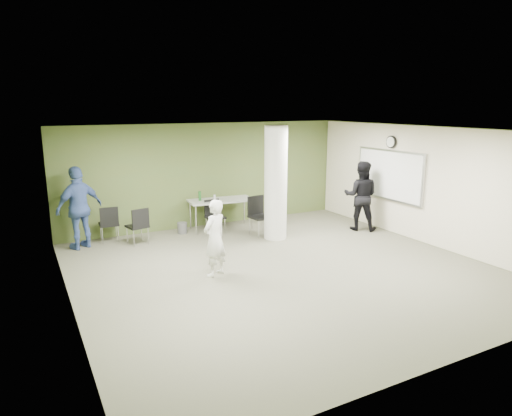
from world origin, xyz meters
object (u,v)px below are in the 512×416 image
chair_back_left (109,221)px  man_black (361,196)px  folding_table (220,201)px  woman_white (215,238)px  man_blue (79,208)px

chair_back_left → man_black: 6.45m
folding_table → chair_back_left: folding_table is taller
chair_back_left → woman_white: (1.41, -3.24, 0.24)m
chair_back_left → woman_white: size_ratio=0.59×
chair_back_left → man_blue: (-0.66, -0.17, 0.44)m
folding_table → woman_white: bearing=-109.4°
folding_table → woman_white: (-1.46, -3.09, -0.00)m
woman_white → man_blue: man_blue is taller
folding_table → woman_white: woman_white is taller
chair_back_left → man_black: man_black is taller
folding_table → man_blue: 3.53m
woman_white → man_black: (4.73, 1.31, 0.16)m
chair_back_left → woman_white: woman_white is taller
chair_back_left → folding_table: bearing=-179.8°
chair_back_left → man_blue: bearing=17.6°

